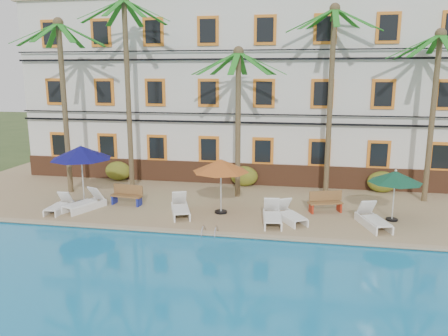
% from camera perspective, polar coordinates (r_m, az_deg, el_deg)
% --- Properties ---
extents(ground, '(100.00, 100.00, 0.00)m').
position_cam_1_polar(ground, '(17.86, -2.00, -8.29)').
color(ground, '#384C23').
rests_on(ground, ground).
extents(pool_deck, '(30.00, 12.00, 0.25)m').
position_cam_1_polar(pool_deck, '(22.49, 0.72, -3.61)').
color(pool_deck, tan).
rests_on(pool_deck, ground).
extents(swimming_pool, '(26.00, 12.00, 0.20)m').
position_cam_1_polar(swimming_pool, '(11.74, -9.75, -19.55)').
color(swimming_pool, '#1982BC').
rests_on(swimming_pool, ground).
extents(pool_coping, '(30.00, 0.35, 0.06)m').
position_cam_1_polar(pool_coping, '(16.94, -2.66, -8.45)').
color(pool_coping, tan).
rests_on(pool_coping, pool_deck).
extents(hotel_building, '(25.40, 6.44, 10.22)m').
position_cam_1_polar(hotel_building, '(26.58, 2.58, 10.29)').
color(hotel_building, silver).
rests_on(hotel_building, pool_deck).
extents(palm_a, '(4.54, 4.54, 8.66)m').
position_cam_1_polar(palm_a, '(23.34, -20.31, 10.31)').
color(palm_a, brown).
rests_on(palm_a, pool_deck).
extents(palm_b, '(4.54, 4.54, 9.78)m').
position_cam_1_polar(palm_b, '(22.77, -12.56, 12.32)').
color(palm_b, brown).
rests_on(palm_b, pool_deck).
extents(palm_c, '(4.54, 4.54, 7.27)m').
position_cam_1_polar(palm_c, '(21.12, 1.86, 8.76)').
color(palm_c, brown).
rests_on(palm_c, pool_deck).
extents(palm_d, '(4.54, 4.54, 9.27)m').
position_cam_1_polar(palm_d, '(22.24, 13.86, 11.53)').
color(palm_d, brown).
rests_on(palm_d, pool_deck).
extents(palm_e, '(4.54, 4.54, 8.00)m').
position_cam_1_polar(palm_e, '(22.47, 25.82, 8.86)').
color(palm_e, brown).
rests_on(palm_e, pool_deck).
extents(shrub_left, '(1.50, 0.90, 1.10)m').
position_cam_1_polar(shrub_left, '(25.76, -13.67, -0.37)').
color(shrub_left, '#1F4F16').
rests_on(shrub_left, pool_deck).
extents(shrub_mid, '(1.50, 0.90, 1.10)m').
position_cam_1_polar(shrub_mid, '(23.77, 2.65, -1.07)').
color(shrub_mid, '#1F4F16').
rests_on(shrub_mid, pool_deck).
extents(shrub_right, '(1.50, 0.90, 1.10)m').
position_cam_1_polar(shrub_right, '(23.93, 19.95, -1.71)').
color(shrub_right, '#1F4F16').
rests_on(shrub_right, pool_deck).
extents(umbrella_blue, '(2.82, 2.82, 2.82)m').
position_cam_1_polar(umbrella_blue, '(21.31, -18.18, 1.89)').
color(umbrella_blue, black).
rests_on(umbrella_blue, pool_deck).
extents(umbrella_red, '(2.48, 2.48, 2.48)m').
position_cam_1_polar(umbrella_red, '(18.81, -0.41, 0.29)').
color(umbrella_red, black).
rests_on(umbrella_red, pool_deck).
extents(umbrella_green, '(2.18, 2.18, 2.18)m').
position_cam_1_polar(umbrella_green, '(19.21, 21.48, -1.12)').
color(umbrella_green, black).
rests_on(umbrella_green, pool_deck).
extents(lounger_a, '(0.66, 1.71, 0.80)m').
position_cam_1_polar(lounger_a, '(20.82, -20.70, -4.61)').
color(lounger_a, white).
rests_on(lounger_a, pool_deck).
extents(lounger_b, '(1.41, 2.10, 0.94)m').
position_cam_1_polar(lounger_b, '(20.68, -17.66, -4.38)').
color(lounger_b, white).
rests_on(lounger_b, pool_deck).
extents(lounger_c, '(1.34, 2.08, 0.93)m').
position_cam_1_polar(lounger_c, '(19.11, -5.73, -5.22)').
color(lounger_c, white).
rests_on(lounger_c, pool_deck).
extents(lounger_d, '(0.94, 2.05, 0.94)m').
position_cam_1_polar(lounger_d, '(18.11, 6.30, -6.21)').
color(lounger_d, white).
rests_on(lounger_d, pool_deck).
extents(lounger_e, '(1.51, 1.92, 0.87)m').
position_cam_1_polar(lounger_e, '(18.42, 8.60, -6.02)').
color(lounger_e, white).
rests_on(lounger_e, pool_deck).
extents(lounger_f, '(1.28, 2.13, 0.95)m').
position_cam_1_polar(lounger_f, '(18.55, 18.87, -6.34)').
color(lounger_f, white).
rests_on(lounger_f, pool_deck).
extents(bench_left, '(1.55, 0.65, 0.93)m').
position_cam_1_polar(bench_left, '(20.93, -12.51, -3.42)').
color(bench_left, olive).
rests_on(bench_left, pool_deck).
extents(bench_right, '(1.57, 0.93, 0.93)m').
position_cam_1_polar(bench_right, '(19.87, 13.03, -4.28)').
color(bench_right, olive).
rests_on(bench_right, pool_deck).
extents(pool_ladder, '(0.54, 0.74, 0.74)m').
position_cam_1_polar(pool_ladder, '(16.80, -1.87, -8.72)').
color(pool_ladder, silver).
rests_on(pool_ladder, ground).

